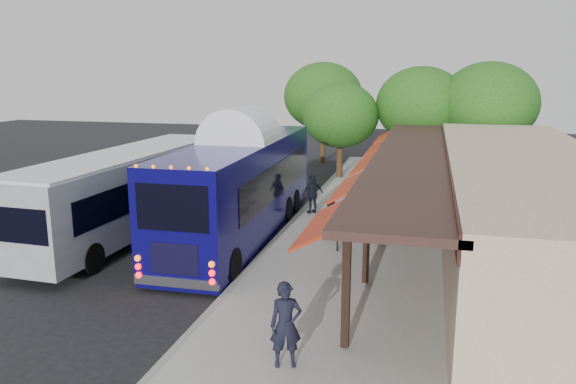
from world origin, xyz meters
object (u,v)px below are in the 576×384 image
Objects in this scene: ped_b at (330,219)px; ped_d at (357,204)px; ped_c at (313,194)px; city_bus at (129,189)px; coach_bus at (241,182)px; sign_board at (338,229)px; ped_a at (286,325)px.

ped_d reaches higher than ped_b.
ped_c is 0.88× the size of ped_d.
city_bus reaches higher than ped_c.
coach_bus is 10.72× the size of sign_board.
city_bus is at bearing 15.00° from ped_b.
ped_a is at bearing 103.41° from ped_b.
coach_bus reaches higher than ped_d.
city_bus is 6.50× the size of ped_a.
city_bus is at bearing 169.50° from sign_board.
city_bus is 10.50× the size of sign_board.
city_bus is (-4.29, -0.81, -0.33)m from coach_bus.
coach_bus is at bearing 8.79° from ped_b.
coach_bus is 8.13× the size of ped_b.
coach_bus is at bearing 154.18° from sign_board.
city_bus reaches higher than ped_b.
ped_c is (-2.07, 12.75, -0.08)m from ped_a.
ped_c reaches higher than sign_board.
coach_bus is 6.38× the size of ped_d.
ped_c is (-1.38, 3.55, 0.09)m from ped_b.
city_bus reaches higher than ped_a.
ped_a is at bearing -95.29° from sign_board.
ped_a is 12.91m from ped_c.
city_bus is 7.96× the size of ped_b.
coach_bus is 10.15m from ped_a.
city_bus is 11.91m from ped_a.
ped_b is 1.83m from ped_d.
sign_board is (-0.29, -2.98, -0.19)m from ped_d.
ped_b is at bearing 74.36° from ped_a.
ped_a is at bearing -42.92° from city_bus.
ped_b is 1.44m from sign_board.
ped_b is at bearing 97.31° from ped_d.
city_bus is 8.29m from sign_board.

